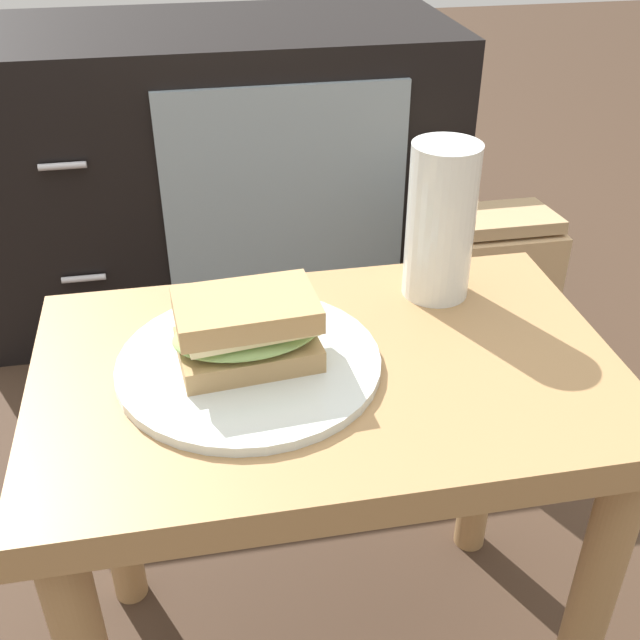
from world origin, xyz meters
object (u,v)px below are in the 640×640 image
object	(u,v)px
sandwich_front	(247,330)
beer_glass	(440,226)
tv_cabinet	(214,170)
paper_bag	(480,308)
plate	(249,363)

from	to	relation	value
sandwich_front	beer_glass	xyz separation A→B (m)	(0.22, 0.10, 0.04)
tv_cabinet	beer_glass	distance (m)	0.90
tv_cabinet	paper_bag	world-z (taller)	tv_cabinet
plate	paper_bag	xyz separation A→B (m)	(0.45, 0.49, -0.29)
tv_cabinet	sandwich_front	distance (m)	0.96
sandwich_front	beer_glass	size ratio (longest dim) A/B	0.86
beer_glass	paper_bag	bearing A→B (deg)	59.04
tv_cabinet	sandwich_front	bearing A→B (deg)	-91.23
plate	sandwich_front	size ratio (longest dim) A/B	1.71
sandwich_front	beer_glass	distance (m)	0.24
plate	beer_glass	bearing A→B (deg)	25.59
beer_glass	paper_bag	world-z (taller)	beer_glass
tv_cabinet	beer_glass	bearing A→B (deg)	-76.81
beer_glass	paper_bag	xyz separation A→B (m)	(0.23, 0.39, -0.36)
tv_cabinet	plate	bearing A→B (deg)	-91.23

